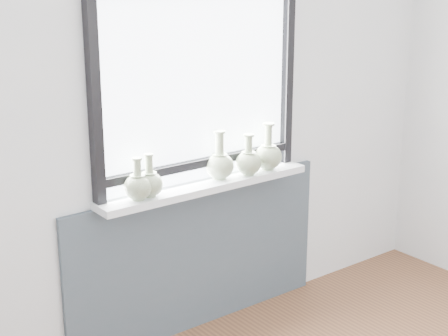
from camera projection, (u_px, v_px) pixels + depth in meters
back_wall at (195, 108)px, 3.73m from camera, size 3.60×0.02×2.60m
apron_panel at (200, 257)px, 3.96m from camera, size 1.70×0.03×0.86m
windowsill at (206, 186)px, 3.78m from camera, size 1.32×0.18×0.04m
window at (199, 83)px, 3.66m from camera, size 1.30×0.06×1.05m
vase_a at (138, 186)px, 3.47m from camera, size 0.14×0.14×0.22m
vase_b at (150, 182)px, 3.52m from camera, size 0.14×0.14×0.23m
vase_c at (220, 164)px, 3.81m from camera, size 0.16×0.16×0.28m
vase_d at (248, 161)px, 3.89m from camera, size 0.15×0.15×0.24m
vase_e at (268, 155)px, 3.99m from camera, size 0.16×0.16×0.28m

